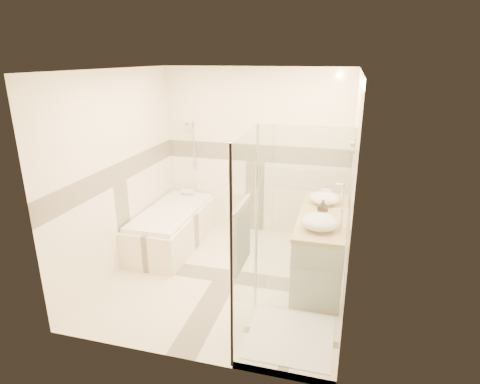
% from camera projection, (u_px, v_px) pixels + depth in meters
% --- Properties ---
extents(room, '(2.82, 3.02, 2.52)m').
position_uv_depth(room, '(231.00, 181.00, 4.65)').
color(room, beige).
rests_on(room, ground).
extents(bathtub, '(0.75, 1.70, 0.56)m').
position_uv_depth(bathtub, '(172.00, 225.00, 5.81)').
color(bathtub, beige).
rests_on(bathtub, ground).
extents(vanity, '(0.58, 1.62, 0.85)m').
position_uv_depth(vanity, '(322.00, 246.00, 4.92)').
color(vanity, white).
rests_on(vanity, ground).
extents(shower_enclosure, '(0.96, 0.93, 2.04)m').
position_uv_depth(shower_enclosure, '(281.00, 293.00, 3.80)').
color(shower_enclosure, beige).
rests_on(shower_enclosure, ground).
extents(vessel_sink_near, '(0.39, 0.39, 0.15)m').
position_uv_depth(vessel_sink_near, '(325.00, 198.00, 5.08)').
color(vessel_sink_near, white).
rests_on(vessel_sink_near, vanity).
extents(vessel_sink_far, '(0.41, 0.41, 0.17)m').
position_uv_depth(vessel_sink_far, '(320.00, 222.00, 4.34)').
color(vessel_sink_far, white).
rests_on(vessel_sink_far, vanity).
extents(faucet_near, '(0.12, 0.03, 0.29)m').
position_uv_depth(faucet_near, '(343.00, 192.00, 5.00)').
color(faucet_near, silver).
rests_on(faucet_near, vanity).
extents(faucet_far, '(0.11, 0.03, 0.26)m').
position_uv_depth(faucet_far, '(341.00, 218.00, 4.26)').
color(faucet_far, silver).
rests_on(faucet_far, vanity).
extents(amenity_bottle_a, '(0.09, 0.09, 0.17)m').
position_uv_depth(amenity_bottle_a, '(322.00, 209.00, 4.70)').
color(amenity_bottle_a, black).
rests_on(amenity_bottle_a, vanity).
extents(amenity_bottle_b, '(0.16, 0.16, 0.17)m').
position_uv_depth(amenity_bottle_b, '(323.00, 207.00, 4.76)').
color(amenity_bottle_b, black).
rests_on(amenity_bottle_b, vanity).
extents(folded_towels, '(0.16, 0.24, 0.07)m').
position_uv_depth(folded_towels, '(326.00, 194.00, 5.37)').
color(folded_towels, silver).
rests_on(folded_towels, vanity).
extents(rolled_towel, '(0.20, 0.09, 0.09)m').
position_uv_depth(rolled_towel, '(188.00, 192.00, 6.31)').
color(rolled_towel, silver).
rests_on(rolled_towel, bathtub).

